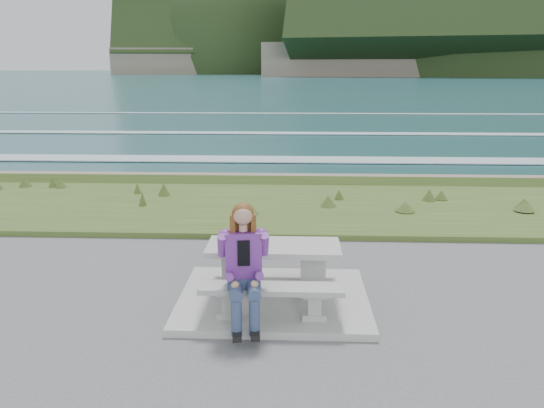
% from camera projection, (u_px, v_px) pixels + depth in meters
% --- Properties ---
extents(concrete_slab, '(2.60, 2.10, 0.10)m').
position_uv_depth(concrete_slab, '(274.00, 299.00, 7.36)').
color(concrete_slab, '#9F9F9A').
rests_on(concrete_slab, ground).
extents(picnic_table, '(1.80, 0.75, 0.75)m').
position_uv_depth(picnic_table, '(274.00, 256.00, 7.20)').
color(picnic_table, '#9F9F9A').
rests_on(picnic_table, concrete_slab).
extents(bench_landward, '(1.80, 0.35, 0.45)m').
position_uv_depth(bench_landward, '(271.00, 293.00, 6.59)').
color(bench_landward, '#9F9F9A').
rests_on(bench_landward, concrete_slab).
extents(bench_seaward, '(1.80, 0.35, 0.45)m').
position_uv_depth(bench_seaward, '(275.00, 255.00, 7.94)').
color(bench_seaward, '#9F9F9A').
rests_on(bench_seaward, concrete_slab).
extents(grass_verge, '(160.00, 4.50, 0.22)m').
position_uv_depth(grass_verge, '(282.00, 209.00, 12.21)').
color(grass_verge, '#2F4C1C').
rests_on(grass_verge, ground).
extents(shore_drop, '(160.00, 0.80, 2.20)m').
position_uv_depth(shore_drop, '(284.00, 183.00, 15.02)').
color(shore_drop, '#64594B').
rests_on(shore_drop, ground).
extents(ocean, '(1600.00, 1600.00, 0.09)m').
position_uv_depth(ocean, '(290.00, 151.00, 32.08)').
color(ocean, '#1C4B52').
rests_on(ocean, ground).
extents(seated_woman, '(0.52, 0.81, 1.50)m').
position_uv_depth(seated_woman, '(244.00, 282.00, 6.41)').
color(seated_woman, navy).
rests_on(seated_woman, concrete_slab).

